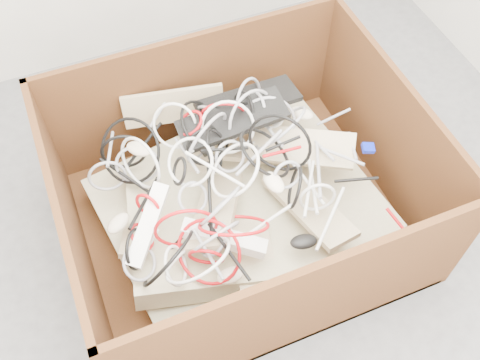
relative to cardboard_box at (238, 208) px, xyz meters
name	(u,v)px	position (x,y,z in m)	size (l,w,h in m)	color
ground	(259,286)	(-0.02, -0.28, -0.15)	(3.00, 3.00, 0.00)	#4F4E51
room_shell	(276,28)	(-0.02, -0.28, 1.10)	(3.04, 3.04, 2.50)	#B9B6AB
cardboard_box	(238,208)	(0.00, 0.00, 0.00)	(1.28, 1.06, 0.61)	#3E270F
keyboard_pile	(235,173)	(0.02, 0.06, 0.14)	(0.98, 1.04, 0.38)	tan
mice_scatter	(228,195)	(-0.06, -0.06, 0.21)	(0.91, 0.62, 0.20)	beige
power_strip_left	(148,225)	(-0.36, -0.08, 0.23)	(0.30, 0.05, 0.04)	white
power_strip_right	(224,238)	(-0.13, -0.21, 0.19)	(0.30, 0.06, 0.04)	white
vga_plug	(368,148)	(0.50, -0.07, 0.22)	(0.04, 0.04, 0.02)	#0C1CBA
cable_tangle	(213,168)	(-0.08, 0.04, 0.26)	(1.11, 0.90, 0.44)	black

